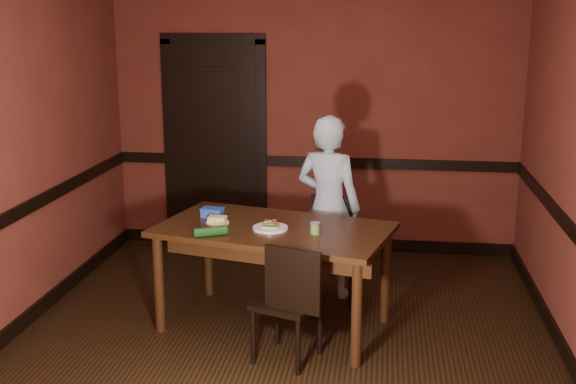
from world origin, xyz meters
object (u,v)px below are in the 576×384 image
(chair_near, at_px, (287,300))
(dining_table, at_px, (274,277))
(chair_far, at_px, (335,251))
(sauce_jar, at_px, (315,228))
(person, at_px, (328,206))
(sandwich_plate, at_px, (270,227))
(cheese_saucer, at_px, (218,221))
(food_tub, at_px, (212,212))

(chair_near, bearing_deg, dining_table, -52.06)
(dining_table, height_order, chair_far, chair_far)
(chair_far, bearing_deg, sauce_jar, -90.18)
(person, relative_size, sandwich_plate, 5.89)
(chair_far, relative_size, person, 0.56)
(dining_table, xyz_separation_m, sauce_jar, (0.32, -0.14, 0.44))
(sauce_jar, bearing_deg, cheese_saucer, 167.79)
(chair_far, height_order, sauce_jar, sauce_jar)
(person, bearing_deg, chair_near, 100.96)
(sandwich_plate, distance_m, food_tub, 0.57)
(chair_far, bearing_deg, food_tub, -150.80)
(food_tub, bearing_deg, sauce_jar, -14.66)
(dining_table, distance_m, cheese_saucer, 0.60)
(chair_near, bearing_deg, chair_far, -82.83)
(dining_table, xyz_separation_m, chair_far, (0.42, 0.58, 0.03))
(dining_table, relative_size, sandwich_plate, 6.47)
(chair_far, relative_size, cheese_saucer, 4.82)
(person, height_order, cheese_saucer, person)
(chair_far, distance_m, food_tub, 1.08)
(dining_table, relative_size, cheese_saucer, 9.53)
(chair_near, distance_m, cheese_saucer, 0.91)
(sandwich_plate, relative_size, cheese_saucer, 1.47)
(chair_near, xyz_separation_m, food_tub, (-0.69, 0.73, 0.40))
(dining_table, relative_size, food_tub, 9.29)
(sauce_jar, bearing_deg, person, 88.41)
(cheese_saucer, distance_m, food_tub, 0.19)
(dining_table, bearing_deg, sandwich_plate, -89.85)
(chair_near, height_order, sandwich_plate, chair_near)
(sauce_jar, bearing_deg, chair_far, 82.36)
(dining_table, relative_size, chair_near, 1.96)
(sandwich_plate, xyz_separation_m, cheese_saucer, (-0.42, 0.09, 0.00))
(chair_far, height_order, food_tub, food_tub)
(sauce_jar, bearing_deg, food_tub, 157.92)
(food_tub, bearing_deg, person, 38.85)
(chair_far, xyz_separation_m, sauce_jar, (-0.10, -0.71, 0.41))
(chair_far, relative_size, sandwich_plate, 3.28)
(dining_table, height_order, sandwich_plate, sandwich_plate)
(dining_table, height_order, sauce_jar, sauce_jar)
(dining_table, relative_size, person, 1.10)
(food_tub, bearing_deg, cheese_saucer, -57.84)
(sandwich_plate, height_order, food_tub, food_tub)
(chair_near, relative_size, person, 0.56)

